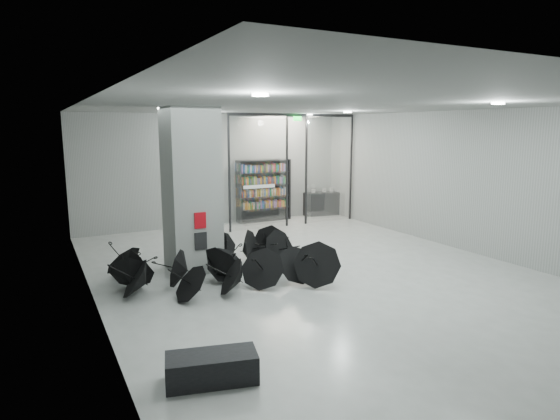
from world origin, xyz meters
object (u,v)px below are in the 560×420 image
column (191,190)px  umbrella_cluster (228,267)px  bookshelf (264,190)px  shop_counter (322,203)px  bench (212,368)px

column → umbrella_cluster: column is taller
bookshelf → shop_counter: 2.72m
column → bookshelf: 6.45m
column → bench: bearing=-105.0°
column → bookshelf: size_ratio=1.72×
column → shop_counter: bearing=34.5°
bookshelf → umbrella_cluster: 7.11m
column → bench: (-1.43, -5.30, -1.80)m
column → umbrella_cluster: size_ratio=0.77×
bench → shop_counter: shop_counter is taller
bench → shop_counter: bearing=64.9°
umbrella_cluster → bookshelf: bearing=57.1°
column → bench: column is taller
column → bookshelf: column is taller
bench → umbrella_cluster: (1.88, 4.12, 0.09)m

